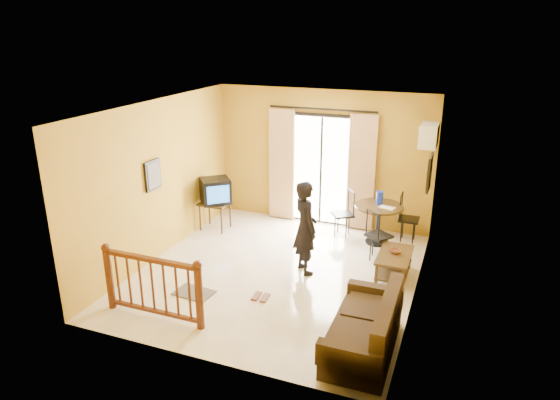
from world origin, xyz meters
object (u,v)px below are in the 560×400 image
at_px(television, 215,191).
at_px(coffee_table, 394,261).
at_px(sofa, 367,331).
at_px(standing_person, 305,228).
at_px(dining_table, 379,213).

xyz_separation_m(television, coffee_table, (3.72, -0.75, -0.55)).
bearing_deg(television, coffee_table, -51.88).
height_order(coffee_table, sofa, sofa).
distance_m(television, standing_person, 2.52).
bearing_deg(dining_table, coffee_table, -68.04).
xyz_separation_m(television, standing_person, (2.27, -1.10, -0.03)).
relative_size(television, sofa, 0.45).
bearing_deg(television, standing_person, -66.31).
xyz_separation_m(coffee_table, sofa, (0.00, -2.16, 0.02)).
distance_m(dining_table, coffee_table, 1.42).
height_order(television, coffee_table, television).
height_order(television, sofa, television).
relative_size(television, dining_table, 0.81).
xyz_separation_m(television, dining_table, (3.20, 0.53, -0.23)).
height_order(dining_table, coffee_table, dining_table).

